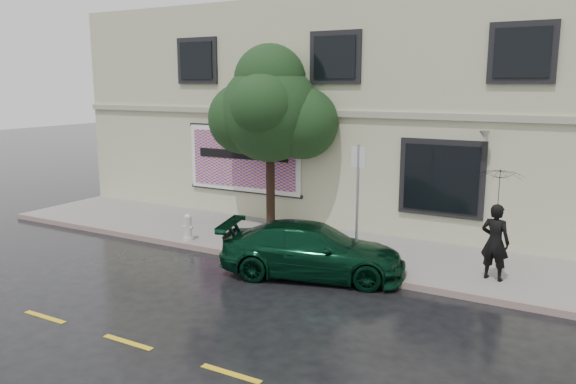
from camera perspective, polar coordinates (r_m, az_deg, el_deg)
The scene contains 12 objects.
ground at distance 13.02m, azimuth -4.84°, elevation -9.11°, with size 90.00×90.00×0.00m, color black.
sidewalk at distance 15.65m, azimuth 1.90°, elevation -5.32°, with size 20.00×3.50×0.15m, color gray.
curb at distance 14.19m, azimuth -1.41°, elevation -7.04°, with size 20.00×0.18×0.16m, color gray.
road_marking at distance 10.55m, azimuth -15.96°, elevation -14.46°, with size 19.00×0.12×0.01m, color gold.
building at distance 20.32m, azimuth 9.57°, elevation 8.09°, with size 20.00×8.12×7.00m.
billboard at distance 18.26m, azimuth -4.56°, elevation 3.35°, with size 4.30×0.16×2.20m.
car at distance 13.21m, azimuth 2.50°, elevation -5.92°, with size 1.90×4.30×1.25m, color black.
pedestrian at distance 13.27m, azimuth 20.29°, elevation -4.78°, with size 0.63×0.41×1.73m, color black.
umbrella at distance 13.00m, azimuth 20.65°, elevation 0.64°, with size 1.11×1.11×0.82m, color black.
street_tree at distance 16.73m, azimuth -1.84°, elevation 8.06°, with size 2.95×2.95×4.95m.
fire_hydrant at distance 15.97m, azimuth -10.10°, elevation -3.53°, with size 0.30×0.29×0.74m.
sign_pole at distance 12.98m, azimuth 7.07°, elevation -0.51°, with size 0.36×0.07×2.96m.
Camera 1 is at (6.94, -10.07, 4.45)m, focal length 35.00 mm.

